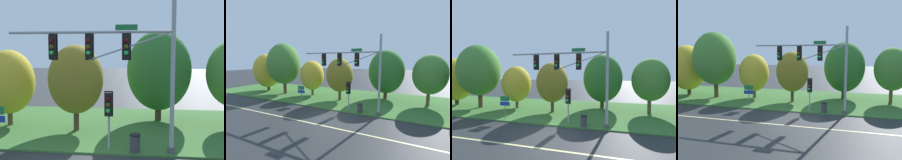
# 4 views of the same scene
# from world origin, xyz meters

# --- Properties ---
(grass_verge) EXTENTS (48.00, 11.50, 0.10)m
(grass_verge) POSITION_xyz_m (0.00, 8.25, 0.05)
(grass_verge) COLOR #386B2D
(grass_verge) RESTS_ON ground
(traffic_signal_mast) EXTENTS (8.60, 0.49, 7.65)m
(traffic_signal_mast) POSITION_xyz_m (1.62, 2.96, 4.85)
(traffic_signal_mast) COLOR #9EA0A5
(traffic_signal_mast) RESTS_ON grass_verge
(pedestrian_signal_near_kerb) EXTENTS (0.46, 0.55, 3.08)m
(pedestrian_signal_near_kerb) POSITION_xyz_m (0.99, 3.08, 2.33)
(pedestrian_signal_near_kerb) COLOR #9EA0A5
(pedestrian_signal_near_kerb) RESTS_ON grass_verge
(tree_behind_signpost) EXTENTS (3.55, 3.55, 5.25)m
(tree_behind_signpost) POSITION_xyz_m (-6.55, 7.37, 3.12)
(tree_behind_signpost) COLOR brown
(tree_behind_signpost) RESTS_ON grass_verge
(tree_mid_verge) EXTENTS (3.56, 3.56, 5.57)m
(tree_mid_verge) POSITION_xyz_m (-1.57, 6.52, 3.44)
(tree_mid_verge) COLOR #4C3823
(tree_mid_verge) RESTS_ON grass_verge
(tree_tall_centre) EXTENTS (4.71, 4.71, 6.68)m
(tree_tall_centre) POSITION_xyz_m (3.87, 9.93, 3.82)
(tree_tall_centre) COLOR #423021
(tree_tall_centre) RESTS_ON grass_verge
(trash_bin) EXTENTS (0.56, 0.56, 0.93)m
(trash_bin) POSITION_xyz_m (2.38, 2.88, 0.57)
(trash_bin) COLOR #38383D
(trash_bin) RESTS_ON grass_verge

